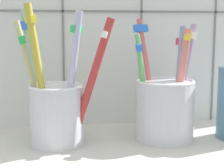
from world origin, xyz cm
name	(u,v)px	position (x,y,z in cm)	size (l,w,h in cm)	color
counter_slab	(113,151)	(0.00, 0.00, 1.00)	(64.00, 22.00, 2.00)	#BCB7AD
tile_wall_back	(102,0)	(0.00, 12.00, 22.50)	(64.00, 2.20, 45.00)	silver
toothbrush_cup_left	(57,108)	(-7.69, 1.03, 7.18)	(13.15, 9.42, 19.17)	silver
toothbrush_cup_right	(165,106)	(7.78, 1.11, 6.93)	(9.56, 8.62, 17.39)	silver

